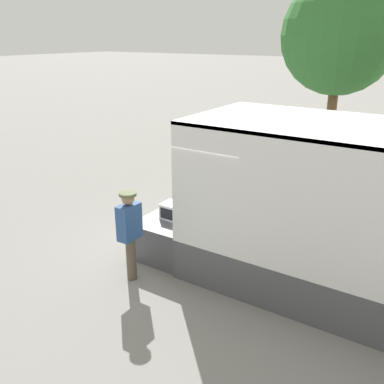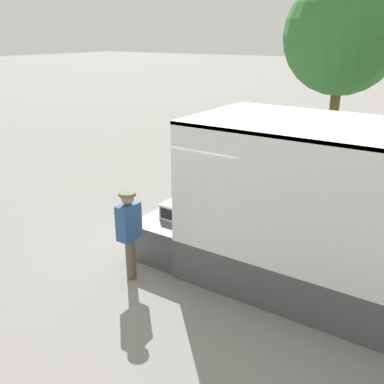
{
  "view_description": "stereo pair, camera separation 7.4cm",
  "coord_description": "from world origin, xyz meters",
  "px_view_note": "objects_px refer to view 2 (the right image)",
  "views": [
    {
      "loc": [
        4.05,
        -6.81,
        4.23
      ],
      "look_at": [
        -0.26,
        -0.2,
        1.32
      ],
      "focal_mm": 40.0,
      "sensor_mm": 36.0,
      "label": 1
    },
    {
      "loc": [
        4.11,
        -6.77,
        4.23
      ],
      "look_at": [
        -0.26,
        -0.2,
        1.32
      ],
      "focal_mm": 40.0,
      "sensor_mm": 36.0,
      "label": 2
    }
  ],
  "objects_px": {
    "street_tree": "(343,36)",
    "microwave": "(176,211)",
    "worker_person": "(129,227)",
    "portable_generator": "(199,195)"
  },
  "relations": [
    {
      "from": "microwave",
      "to": "street_tree",
      "type": "relative_size",
      "value": 0.09
    },
    {
      "from": "street_tree",
      "to": "microwave",
      "type": "bearing_deg",
      "value": -90.86
    },
    {
      "from": "portable_generator",
      "to": "street_tree",
      "type": "relative_size",
      "value": 0.11
    },
    {
      "from": "street_tree",
      "to": "portable_generator",
      "type": "bearing_deg",
      "value": -91.24
    },
    {
      "from": "microwave",
      "to": "worker_person",
      "type": "bearing_deg",
      "value": -95.6
    },
    {
      "from": "portable_generator",
      "to": "street_tree",
      "type": "xyz_separation_m",
      "value": [
        0.2,
        9.01,
        3.19
      ]
    },
    {
      "from": "worker_person",
      "to": "street_tree",
      "type": "height_order",
      "value": "street_tree"
    },
    {
      "from": "microwave",
      "to": "street_tree",
      "type": "bearing_deg",
      "value": 89.14
    },
    {
      "from": "portable_generator",
      "to": "worker_person",
      "type": "height_order",
      "value": "worker_person"
    },
    {
      "from": "microwave",
      "to": "worker_person",
      "type": "distance_m",
      "value": 1.26
    }
  ]
}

